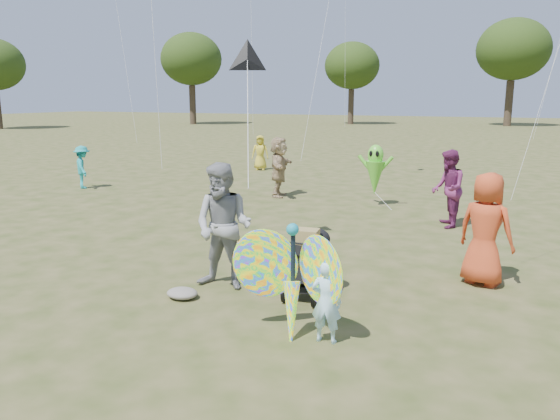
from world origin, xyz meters
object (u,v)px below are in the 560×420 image
object	(u,v)px
crowd_i	(83,167)
butterfly_kite	(292,281)
crowd_e	(448,189)
jogging_stroller	(309,258)
crowd_a	(486,229)
alien_kite	(375,172)
crowd_d	(279,167)
child_girl	(326,302)
adult_man	(224,226)
crowd_g	(260,153)

from	to	relation	value
crowd_i	butterfly_kite	bearing A→B (deg)	-173.76
crowd_e	jogging_stroller	size ratio (longest dim) A/B	1.69
crowd_a	alien_kite	distance (m)	6.63
crowd_e	crowd_i	distance (m)	11.97
crowd_i	alien_kite	world-z (taller)	alien_kite
crowd_d	butterfly_kite	bearing A→B (deg)	-167.91
crowd_i	child_girl	bearing A→B (deg)	-172.64
crowd_d	butterfly_kite	size ratio (longest dim) A/B	1.06
adult_man	butterfly_kite	distance (m)	2.12
crowd_d	crowd_i	bearing A→B (deg)	88.00
adult_man	crowd_i	distance (m)	11.33
adult_man	crowd_d	bearing A→B (deg)	104.95
adult_man	crowd_d	world-z (taller)	adult_man
jogging_stroller	alien_kite	bearing A→B (deg)	89.12
crowd_i	jogging_stroller	xyz separation A→B (m)	(10.60, -6.41, -0.11)
adult_man	crowd_d	distance (m)	8.28
jogging_stroller	butterfly_kite	world-z (taller)	butterfly_kite
jogging_stroller	alien_kite	xyz separation A→B (m)	(-0.86, 7.44, 0.36)
crowd_d	alien_kite	size ratio (longest dim) A/B	1.06
crowd_a	jogging_stroller	bearing A→B (deg)	54.64
crowd_e	crowd_g	bearing A→B (deg)	-146.42
adult_man	crowd_a	size ratio (longest dim) A/B	1.09
child_girl	adult_man	bearing A→B (deg)	-33.42
crowd_d	jogging_stroller	size ratio (longest dim) A/B	1.69
crowd_d	crowd_i	size ratio (longest dim) A/B	1.28
child_girl	butterfly_kite	bearing A→B (deg)	-4.05
child_girl	crowd_e	size ratio (longest dim) A/B	0.58
crowd_g	jogging_stroller	size ratio (longest dim) A/B	1.33
adult_man	crowd_a	bearing A→B (deg)	23.23
crowd_g	alien_kite	world-z (taller)	alien_kite
crowd_e	crowd_i	world-z (taller)	crowd_e
crowd_e	butterfly_kite	xyz separation A→B (m)	(-1.04, -7.05, -0.18)
adult_man	crowd_d	size ratio (longest dim) A/B	1.11
crowd_e	butterfly_kite	bearing A→B (deg)	-23.69
child_girl	crowd_g	distance (m)	16.56
crowd_e	alien_kite	xyz separation A→B (m)	(-2.21, 1.82, 0.05)
child_girl	alien_kite	distance (m)	9.03
crowd_i	butterfly_kite	xyz separation A→B (m)	(10.90, -7.84, 0.02)
crowd_d	crowd_g	bearing A→B (deg)	18.34
child_girl	jogging_stroller	size ratio (longest dim) A/B	0.98
alien_kite	adult_man	bearing A→B (deg)	-94.00
crowd_i	jogging_stroller	bearing A→B (deg)	-169.22
child_girl	crowd_a	size ratio (longest dim) A/B	0.57
crowd_i	alien_kite	size ratio (longest dim) A/B	0.83
butterfly_kite	alien_kite	distance (m)	8.95
child_girl	crowd_d	size ratio (longest dim) A/B	0.58
crowd_e	adult_man	bearing A→B (deg)	-40.56
crowd_d	crowd_e	size ratio (longest dim) A/B	1.00
child_girl	butterfly_kite	xyz separation A→B (m)	(-0.47, 0.00, 0.21)
crowd_g	adult_man	bearing A→B (deg)	-86.30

